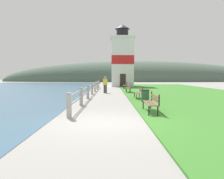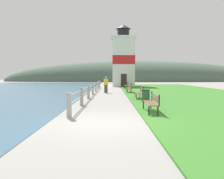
{
  "view_description": "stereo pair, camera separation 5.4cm",
  "coord_description": "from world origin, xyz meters",
  "px_view_note": "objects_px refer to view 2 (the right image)",
  "views": [
    {
      "loc": [
        0.26,
        -7.89,
        1.73
      ],
      "look_at": [
        0.39,
        14.48,
        0.3
      ],
      "focal_mm": 35.0,
      "sensor_mm": 36.0,
      "label": 1
    },
    {
      "loc": [
        0.32,
        -7.89,
        1.73
      ],
      "look_at": [
        0.39,
        14.48,
        0.3
      ],
      "focal_mm": 35.0,
      "sensor_mm": 36.0,
      "label": 2
    }
  ],
  "objects_px": {
    "park_bench_far": "(129,87)",
    "trash_bin": "(145,96)",
    "park_bench_midway": "(139,92)",
    "park_bench_near": "(151,102)",
    "park_bench_by_lighthouse": "(126,85)",
    "lighthouse": "(123,59)",
    "person_strolling": "(105,84)"
  },
  "relations": [
    {
      "from": "park_bench_near",
      "to": "park_bench_midway",
      "type": "relative_size",
      "value": 1.06
    },
    {
      "from": "park_bench_far",
      "to": "park_bench_by_lighthouse",
      "type": "bearing_deg",
      "value": -88.61
    },
    {
      "from": "park_bench_near",
      "to": "person_strolling",
      "type": "relative_size",
      "value": 1.19
    },
    {
      "from": "park_bench_near",
      "to": "trash_bin",
      "type": "distance_m",
      "value": 3.97
    },
    {
      "from": "park_bench_midway",
      "to": "lighthouse",
      "type": "distance_m",
      "value": 19.58
    },
    {
      "from": "park_bench_near",
      "to": "trash_bin",
      "type": "xyz_separation_m",
      "value": [
        0.33,
        3.96,
        -0.12
      ]
    },
    {
      "from": "park_bench_far",
      "to": "lighthouse",
      "type": "xyz_separation_m",
      "value": [
        0.02,
        13.27,
        3.79
      ]
    },
    {
      "from": "lighthouse",
      "to": "person_strolling",
      "type": "xyz_separation_m",
      "value": [
        -2.41,
        -13.51,
        -3.44
      ]
    },
    {
      "from": "park_bench_near",
      "to": "park_bench_by_lighthouse",
      "type": "bearing_deg",
      "value": -88.77
    },
    {
      "from": "person_strolling",
      "to": "trash_bin",
      "type": "distance_m",
      "value": 8.2
    },
    {
      "from": "park_bench_by_lighthouse",
      "to": "trash_bin",
      "type": "height_order",
      "value": "park_bench_by_lighthouse"
    },
    {
      "from": "park_bench_midway",
      "to": "park_bench_by_lighthouse",
      "type": "bearing_deg",
      "value": -86.97
    },
    {
      "from": "trash_bin",
      "to": "park_bench_near",
      "type": "bearing_deg",
      "value": -94.7
    },
    {
      "from": "park_bench_midway",
      "to": "trash_bin",
      "type": "relative_size",
      "value": 2.19
    },
    {
      "from": "park_bench_near",
      "to": "person_strolling",
      "type": "xyz_separation_m",
      "value": [
        -2.44,
        11.66,
        0.35
      ]
    },
    {
      "from": "park_bench_by_lighthouse",
      "to": "person_strolling",
      "type": "relative_size",
      "value": 1.0
    },
    {
      "from": "park_bench_near",
      "to": "lighthouse",
      "type": "height_order",
      "value": "lighthouse"
    },
    {
      "from": "park_bench_by_lighthouse",
      "to": "trash_bin",
      "type": "relative_size",
      "value": 1.97
    },
    {
      "from": "park_bench_near",
      "to": "lighthouse",
      "type": "distance_m",
      "value": 25.45
    },
    {
      "from": "person_strolling",
      "to": "trash_bin",
      "type": "bearing_deg",
      "value": -142.19
    },
    {
      "from": "person_strolling",
      "to": "park_bench_by_lighthouse",
      "type": "bearing_deg",
      "value": -3.05
    },
    {
      "from": "park_bench_near",
      "to": "park_bench_by_lighthouse",
      "type": "relative_size",
      "value": 1.18
    },
    {
      "from": "lighthouse",
      "to": "trash_bin",
      "type": "distance_m",
      "value": 21.57
    },
    {
      "from": "park_bench_far",
      "to": "trash_bin",
      "type": "bearing_deg",
      "value": 94.71
    },
    {
      "from": "park_bench_by_lighthouse",
      "to": "park_bench_midway",
      "type": "bearing_deg",
      "value": 91.53
    },
    {
      "from": "park_bench_near",
      "to": "trash_bin",
      "type": "bearing_deg",
      "value": -93.42
    },
    {
      "from": "park_bench_near",
      "to": "park_bench_far",
      "type": "height_order",
      "value": "same"
    },
    {
      "from": "park_bench_far",
      "to": "person_strolling",
      "type": "relative_size",
      "value": 1.15
    },
    {
      "from": "person_strolling",
      "to": "park_bench_midway",
      "type": "bearing_deg",
      "value": -137.17
    },
    {
      "from": "park_bench_near",
      "to": "person_strolling",
      "type": "bearing_deg",
      "value": -76.9
    },
    {
      "from": "park_bench_midway",
      "to": "trash_bin",
      "type": "height_order",
      "value": "park_bench_midway"
    },
    {
      "from": "park_bench_midway",
      "to": "park_bench_far",
      "type": "distance_m",
      "value": 5.94
    }
  ]
}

